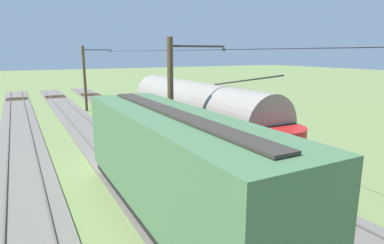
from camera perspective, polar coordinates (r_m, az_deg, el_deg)
ground_plane at (r=18.27m, az=-12.66°, el=-7.22°), size 220.00×220.00×0.00m
track_streetcar_siding at (r=20.17m, az=-0.16°, el=-4.92°), size 2.80×80.00×0.18m
track_adjacent_siding at (r=18.54m, az=-12.93°, el=-6.77°), size 2.80×80.00×0.18m
track_third_siding at (r=17.99m, az=-27.39°, el=-8.45°), size 2.80×80.00×0.18m
vintage_streetcar at (r=19.16m, az=0.61°, el=0.96°), size 2.65×15.90×4.93m
coach_adjacent at (r=11.37m, az=-3.40°, el=-7.34°), size 2.96×11.86×3.85m
catenary_pole_foreground at (r=35.27m, az=-18.15°, el=7.47°), size 3.12×0.28×6.63m
catenary_pole_mid_near at (r=15.18m, az=-3.43°, el=2.76°), size 3.12×0.28×6.63m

